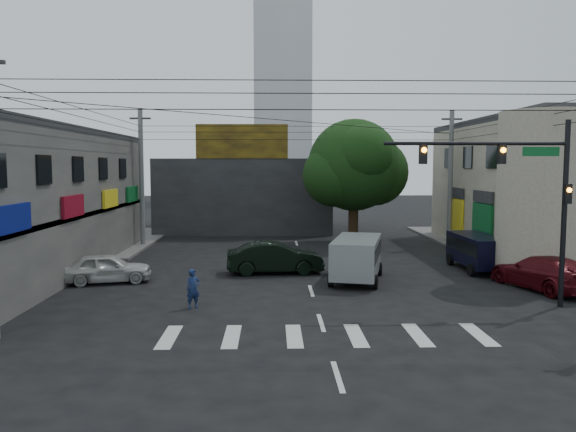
{
  "coord_description": "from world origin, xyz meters",
  "views": [
    {
      "loc": [
        -1.69,
        -22.1,
        5.48
      ],
      "look_at": [
        -0.96,
        4.0,
        3.12
      ],
      "focal_mm": 35.0,
      "sensor_mm": 36.0,
      "label": 1
    }
  ],
  "objects_px": {
    "white_compact": "(107,268)",
    "street_tree": "(354,165)",
    "traffic_gantry": "(522,182)",
    "utility_pole_far_left": "(142,178)",
    "silver_minivan": "(357,260)",
    "dark_sedan": "(275,258)",
    "navy_van": "(477,253)",
    "utility_pole_far_right": "(450,178)",
    "maroon_sedan": "(543,272)",
    "traffic_officer": "(193,289)"
  },
  "relations": [
    {
      "from": "maroon_sedan",
      "to": "traffic_officer",
      "type": "distance_m",
      "value": 15.26
    },
    {
      "from": "traffic_gantry",
      "to": "silver_minivan",
      "type": "distance_m",
      "value": 8.43
    },
    {
      "from": "street_tree",
      "to": "utility_pole_far_right",
      "type": "distance_m",
      "value": 6.63
    },
    {
      "from": "utility_pole_far_right",
      "to": "dark_sedan",
      "type": "distance_m",
      "value": 16.07
    },
    {
      "from": "utility_pole_far_left",
      "to": "silver_minivan",
      "type": "xyz_separation_m",
      "value": [
        12.81,
        -11.89,
        -3.58
      ]
    },
    {
      "from": "traffic_gantry",
      "to": "navy_van",
      "type": "height_order",
      "value": "traffic_gantry"
    },
    {
      "from": "maroon_sedan",
      "to": "navy_van",
      "type": "distance_m",
      "value": 4.74
    },
    {
      "from": "traffic_gantry",
      "to": "dark_sedan",
      "type": "xyz_separation_m",
      "value": [
        -9.39,
        7.09,
        -4.03
      ]
    },
    {
      "from": "maroon_sedan",
      "to": "silver_minivan",
      "type": "bearing_deg",
      "value": -31.22
    },
    {
      "from": "utility_pole_far_left",
      "to": "silver_minivan",
      "type": "distance_m",
      "value": 17.84
    },
    {
      "from": "traffic_gantry",
      "to": "navy_van",
      "type": "relative_size",
      "value": 1.55
    },
    {
      "from": "white_compact",
      "to": "street_tree",
      "type": "bearing_deg",
      "value": -58.84
    },
    {
      "from": "silver_minivan",
      "to": "traffic_gantry",
      "type": "bearing_deg",
      "value": -118.42
    },
    {
      "from": "utility_pole_far_left",
      "to": "dark_sedan",
      "type": "relative_size",
      "value": 1.85
    },
    {
      "from": "navy_van",
      "to": "maroon_sedan",
      "type": "bearing_deg",
      "value": -165.73
    },
    {
      "from": "street_tree",
      "to": "utility_pole_far_right",
      "type": "height_order",
      "value": "utility_pole_far_right"
    },
    {
      "from": "traffic_gantry",
      "to": "utility_pole_far_right",
      "type": "bearing_deg",
      "value": 81.06
    },
    {
      "from": "maroon_sedan",
      "to": "silver_minivan",
      "type": "distance_m",
      "value": 8.22
    },
    {
      "from": "traffic_gantry",
      "to": "white_compact",
      "type": "bearing_deg",
      "value": 163.84
    },
    {
      "from": "white_compact",
      "to": "traffic_officer",
      "type": "relative_size",
      "value": 2.85
    },
    {
      "from": "utility_pole_far_left",
      "to": "navy_van",
      "type": "distance_m",
      "value": 21.96
    },
    {
      "from": "street_tree",
      "to": "traffic_officer",
      "type": "distance_m",
      "value": 20.43
    },
    {
      "from": "street_tree",
      "to": "utility_pole_far_right",
      "type": "relative_size",
      "value": 0.95
    },
    {
      "from": "traffic_gantry",
      "to": "white_compact",
      "type": "relative_size",
      "value": 1.66
    },
    {
      "from": "utility_pole_far_left",
      "to": "maroon_sedan",
      "type": "height_order",
      "value": "utility_pole_far_left"
    },
    {
      "from": "traffic_officer",
      "to": "utility_pole_far_left",
      "type": "bearing_deg",
      "value": 77.86
    },
    {
      "from": "navy_van",
      "to": "dark_sedan",
      "type": "bearing_deg",
      "value": 91.51
    },
    {
      "from": "street_tree",
      "to": "navy_van",
      "type": "xyz_separation_m",
      "value": [
        4.99,
        -10.42,
        -4.55
      ]
    },
    {
      "from": "utility_pole_far_right",
      "to": "navy_van",
      "type": "xyz_separation_m",
      "value": [
        -1.51,
        -9.42,
        -3.68
      ]
    },
    {
      "from": "dark_sedan",
      "to": "navy_van",
      "type": "height_order",
      "value": "navy_van"
    },
    {
      "from": "utility_pole_far_right",
      "to": "dark_sedan",
      "type": "height_order",
      "value": "utility_pole_far_right"
    },
    {
      "from": "utility_pole_far_left",
      "to": "navy_van",
      "type": "height_order",
      "value": "utility_pole_far_left"
    },
    {
      "from": "utility_pole_far_left",
      "to": "white_compact",
      "type": "distance_m",
      "value": 12.66
    },
    {
      "from": "utility_pole_far_right",
      "to": "traffic_officer",
      "type": "xyz_separation_m",
      "value": [
        -15.23,
        -16.86,
        -3.84
      ]
    },
    {
      "from": "white_compact",
      "to": "traffic_officer",
      "type": "distance_m",
      "value": 6.77
    },
    {
      "from": "dark_sedan",
      "to": "navy_van",
      "type": "bearing_deg",
      "value": -91.81
    },
    {
      "from": "traffic_gantry",
      "to": "dark_sedan",
      "type": "distance_m",
      "value": 12.44
    },
    {
      "from": "traffic_gantry",
      "to": "utility_pole_far_left",
      "type": "bearing_deg",
      "value": 137.14
    },
    {
      "from": "dark_sedan",
      "to": "white_compact",
      "type": "height_order",
      "value": "dark_sedan"
    },
    {
      "from": "white_compact",
      "to": "silver_minivan",
      "type": "bearing_deg",
      "value": -102.36
    },
    {
      "from": "street_tree",
      "to": "traffic_officer",
      "type": "relative_size",
      "value": 5.72
    },
    {
      "from": "utility_pole_far_left",
      "to": "utility_pole_far_right",
      "type": "xyz_separation_m",
      "value": [
        21.0,
        0.0,
        0.0
      ]
    },
    {
      "from": "navy_van",
      "to": "traffic_officer",
      "type": "distance_m",
      "value": 15.62
    },
    {
      "from": "utility_pole_far_right",
      "to": "traffic_gantry",
      "type": "bearing_deg",
      "value": -98.94
    },
    {
      "from": "street_tree",
      "to": "navy_van",
      "type": "relative_size",
      "value": 1.87
    },
    {
      "from": "white_compact",
      "to": "traffic_gantry",
      "type": "bearing_deg",
      "value": -119.04
    },
    {
      "from": "navy_van",
      "to": "silver_minivan",
      "type": "bearing_deg",
      "value": 109.16
    },
    {
      "from": "street_tree",
      "to": "traffic_gantry",
      "type": "bearing_deg",
      "value": -78.01
    },
    {
      "from": "utility_pole_far_left",
      "to": "white_compact",
      "type": "xyz_separation_m",
      "value": [
        1.06,
        -12.0,
        -3.91
      ]
    },
    {
      "from": "white_compact",
      "to": "silver_minivan",
      "type": "height_order",
      "value": "silver_minivan"
    }
  ]
}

